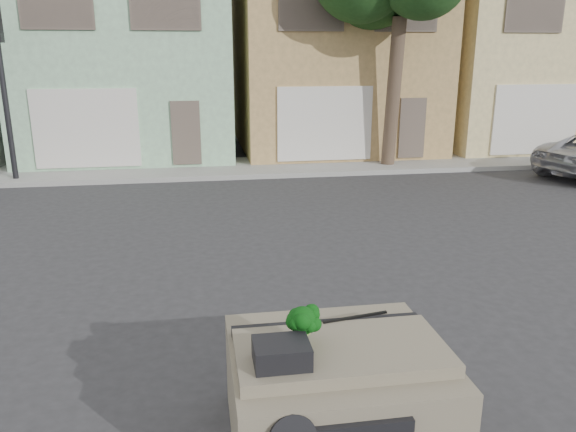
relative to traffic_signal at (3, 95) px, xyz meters
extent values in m
plane|color=#303033|center=(6.50, -9.50, -2.55)|extent=(120.00, 120.00, 0.00)
cube|color=gray|center=(6.50, 1.00, -2.47)|extent=(40.00, 3.00, 0.15)
cube|color=#95C39B|center=(3.00, 5.00, 1.23)|extent=(7.20, 8.20, 7.55)
cube|color=tan|center=(10.50, 5.00, 1.23)|extent=(7.20, 8.20, 7.55)
cube|color=#D6C283|center=(18.00, 5.00, 1.23)|extent=(7.20, 8.20, 7.55)
cube|color=black|center=(0.00, 0.00, 0.00)|extent=(0.40, 0.40, 5.10)
cube|color=#1A3C16|center=(11.50, 0.30, 1.70)|extent=(4.40, 4.00, 8.50)
cube|color=#726955|center=(6.50, -12.50, -1.99)|extent=(2.00, 1.80, 1.12)
cube|color=black|center=(5.92, -12.85, -1.33)|extent=(0.48, 0.38, 0.20)
cube|color=black|center=(6.78, -12.12, -1.42)|extent=(0.69, 0.15, 0.02)
cube|color=black|center=(6.16, -12.56, -1.24)|extent=(0.43, 0.43, 0.38)
camera|label=1|loc=(5.29, -17.06, 1.12)|focal=35.00mm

